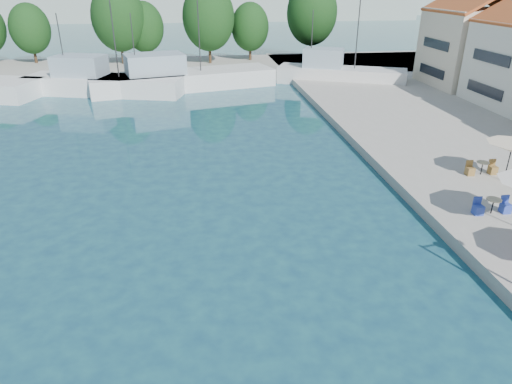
{
  "coord_description": "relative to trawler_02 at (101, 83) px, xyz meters",
  "views": [
    {
      "loc": [
        -4.75,
        5.41,
        10.74
      ],
      "look_at": [
        -2.07,
        26.0,
        1.06
      ],
      "focal_mm": 32.0,
      "sensor_mm": 36.0,
      "label": 1
    }
  ],
  "objects": [
    {
      "name": "quay_far",
      "position": [
        6.51,
        12.65,
        -0.77
      ],
      "size": [
        90.0,
        16.0,
        0.6
      ],
      "primitive_type": "cube",
      "color": "#A29E92",
      "rests_on": "ground"
    },
    {
      "name": "building_06",
      "position": [
        38.51,
        -3.35,
        4.43
      ],
      "size": [
        9.0,
        8.8,
        10.2
      ],
      "color": "beige",
      "rests_on": "quay_right"
    },
    {
      "name": "trawler_02",
      "position": [
        0.0,
        0.0,
        0.0
      ],
      "size": [
        16.8,
        8.37,
        10.2
      ],
      "rotation": [
        0.0,
        0.0,
        -0.27
      ],
      "color": "silver",
      "rests_on": "ground"
    },
    {
      "name": "trawler_03",
      "position": [
        7.92,
        1.27,
        -0.0
      ],
      "size": [
        20.24,
        9.92,
        10.2
      ],
      "rotation": [
        0.0,
        0.0,
        0.26
      ],
      "color": "silver",
      "rests_on": "ground"
    },
    {
      "name": "trawler_04",
      "position": [
        25.68,
        1.68,
        0.0
      ],
      "size": [
        14.41,
        8.98,
        10.2
      ],
      "rotation": [
        0.0,
        0.0,
        -0.41
      ],
      "color": "silver",
      "rests_on": "ground"
    },
    {
      "name": "tree_03",
      "position": [
        -11.4,
        17.19,
        3.89
      ],
      "size": [
        5.1,
        5.1,
        7.55
      ],
      "color": "#3F2B19",
      "rests_on": "quay_far"
    },
    {
      "name": "tree_04",
      "position": [
        0.31,
        14.95,
        5.29
      ],
      "size": [
        6.74,
        6.74,
        9.98
      ],
      "color": "#3F2B19",
      "rests_on": "quay_far"
    },
    {
      "name": "tree_05",
      "position": [
        3.25,
        16.55,
        3.97
      ],
      "size": [
        5.2,
        5.2,
        7.7
      ],
      "color": "#3F2B19",
      "rests_on": "quay_far"
    },
    {
      "name": "tree_06",
      "position": [
        11.78,
        14.05,
        5.27
      ],
      "size": [
        6.71,
        6.71,
        9.94
      ],
      "color": "#3F2B19",
      "rests_on": "quay_far"
    },
    {
      "name": "tree_07",
      "position": [
        17.41,
        16.05,
        3.88
      ],
      "size": [
        5.09,
        5.09,
        7.53
      ],
      "color": "#3F2B19",
      "rests_on": "quay_far"
    },
    {
      "name": "tree_08",
      "position": [
        26.22,
        17.37,
        5.49
      ],
      "size": [
        6.98,
        6.98,
        10.33
      ],
      "color": "#3F2B19",
      "rests_on": "quay_far"
    },
    {
      "name": "umbrella_cream",
      "position": [
        26.41,
        -27.71,
        1.5
      ],
      "size": [
        2.7,
        2.7,
        2.22
      ],
      "color": "black",
      "rests_on": "quay_right"
    },
    {
      "name": "cafe_table_02",
      "position": [
        23.41,
        -31.22,
        -0.18
      ],
      "size": [
        1.82,
        0.7,
        0.76
      ],
      "color": "black",
      "rests_on": "quay_right"
    },
    {
      "name": "cafe_table_03",
      "position": [
        25.67,
        -26.66,
        -0.18
      ],
      "size": [
        1.82,
        0.7,
        0.76
      ],
      "color": "black",
      "rests_on": "quay_right"
    }
  ]
}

